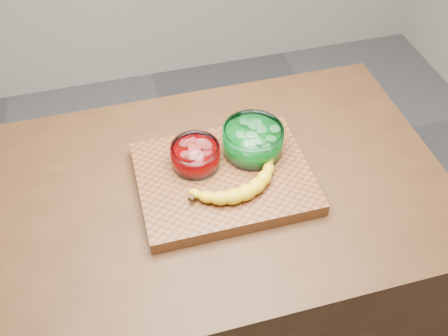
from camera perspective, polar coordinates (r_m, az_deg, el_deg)
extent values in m
plane|color=#58585C|center=(2.10, 0.00, -18.00)|extent=(3.50, 3.50, 0.00)
cube|color=#462915|center=(1.70, 0.00, -11.69)|extent=(1.20, 0.80, 0.90)
cube|color=brown|center=(1.32, 0.00, -1.17)|extent=(0.45, 0.35, 0.04)
cylinder|color=white|center=(1.31, -3.27, 1.46)|extent=(0.13, 0.13, 0.06)
cylinder|color=#B30002|center=(1.32, -3.26, 1.22)|extent=(0.11, 0.11, 0.03)
cylinder|color=#E34847|center=(1.30, -3.31, 2.02)|extent=(0.10, 0.10, 0.02)
cylinder|color=white|center=(1.34, 3.30, 3.21)|extent=(0.16, 0.16, 0.08)
cylinder|color=#0A801E|center=(1.35, 3.28, 2.87)|extent=(0.14, 0.14, 0.04)
cylinder|color=#5DC564|center=(1.33, 3.34, 3.81)|extent=(0.13, 0.13, 0.02)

